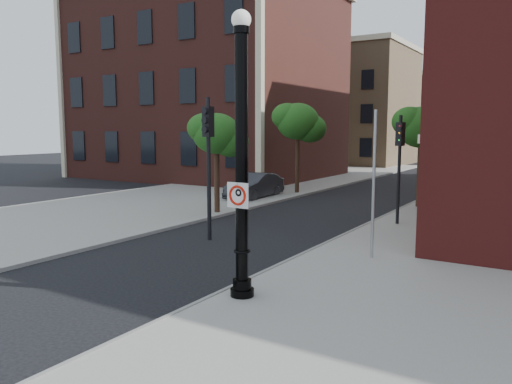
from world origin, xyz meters
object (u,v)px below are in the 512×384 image
Objects in this scene: parked_car at (255,186)px; traffic_signal_right at (400,152)px; no_parking_sign at (238,195)px; lamppost at (242,171)px; traffic_signal_left at (208,145)px.

traffic_signal_right is (8.88, -3.69, 2.20)m from parked_car.
no_parking_sign is 0.13× the size of parked_car.
traffic_signal_left is (-4.35, 4.49, 0.37)m from lamppost.
lamppost is at bearing -41.53° from traffic_signal_left.
traffic_signal_left is 1.12× the size of traffic_signal_right.
no_parking_sign is at bearing -73.91° from traffic_signal_right.
parked_car is 0.99× the size of traffic_signal_right.
traffic_signal_left reaches higher than no_parking_sign.
traffic_signal_right is (0.43, 10.20, 0.02)m from lamppost.
traffic_signal_right reaches higher than parked_car.
traffic_signal_right reaches higher than no_parking_sign.
traffic_signal_left reaches higher than traffic_signal_right.
lamppost is 10.21m from traffic_signal_right.
no_parking_sign is 10.39m from traffic_signal_right.
traffic_signal_left reaches higher than parked_car.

